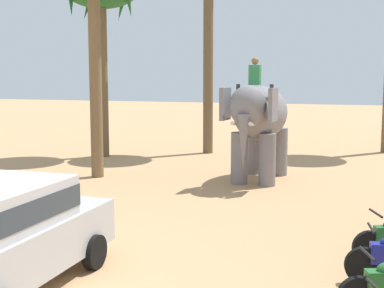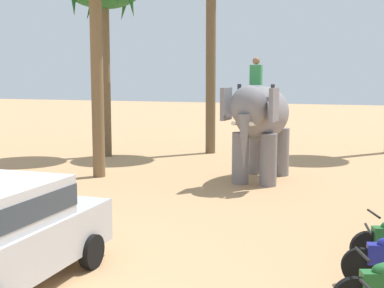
% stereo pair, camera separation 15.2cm
% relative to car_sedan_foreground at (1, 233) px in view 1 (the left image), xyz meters
% --- Properties ---
extents(car_sedan_foreground, '(1.96, 4.14, 1.70)m').
position_rel_car_sedan_foreground_xyz_m(car_sedan_foreground, '(0.00, 0.00, 0.00)').
color(car_sedan_foreground, '#B7BABF').
rests_on(car_sedan_foreground, ground).
extents(elephant_with_mahout, '(1.66, 3.88, 3.88)m').
position_rel_car_sedan_foreground_xyz_m(elephant_with_mahout, '(1.73, 9.96, 1.06)').
color(elephant_with_mahout, slate).
rests_on(elephant_with_mahout, ground).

